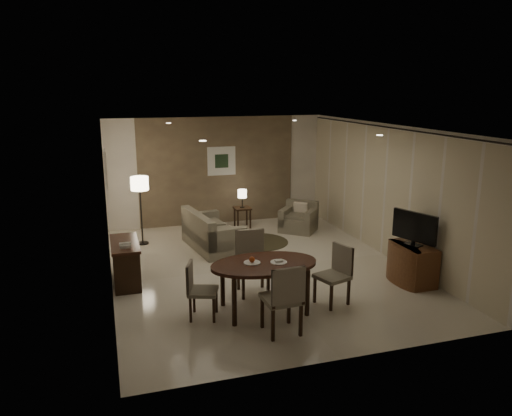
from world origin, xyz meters
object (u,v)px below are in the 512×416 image
object	(u,v)px
chair_far	(253,264)
chair_right	(332,276)
console_desk	(126,263)
chair_near	(281,298)
armchair	(298,217)
tv_cabinet	(413,264)
side_table	(242,217)
dining_table	(264,287)
chair_left	(203,291)
sofa	(213,230)
floor_lamp	(141,211)

from	to	relation	value
chair_far	chair_right	xyz separation A→B (m)	(1.09, -0.78, -0.05)
console_desk	chair_near	size ratio (longest dim) A/B	1.14
chair_right	armchair	bearing A→B (deg)	147.29
tv_cabinet	side_table	bearing A→B (deg)	113.82
tv_cabinet	chair_near	bearing A→B (deg)	-159.78
dining_table	chair_left	world-z (taller)	chair_left
chair_right	chair_near	bearing A→B (deg)	-77.41
chair_left	sofa	world-z (taller)	chair_left
floor_lamp	chair_near	bearing A→B (deg)	-72.11
side_table	chair_near	bearing A→B (deg)	-99.94
chair_far	chair_left	size ratio (longest dim) A/B	1.22
chair_near	armchair	bearing A→B (deg)	-117.23
chair_far	sofa	world-z (taller)	chair_far
chair_right	armchair	distance (m)	4.17
armchair	console_desk	bearing A→B (deg)	-113.14
chair_left	chair_right	distance (m)	2.07
console_desk	tv_cabinet	bearing A→B (deg)	-17.05
dining_table	chair_far	world-z (taller)	chair_far
tv_cabinet	floor_lamp	size ratio (longest dim) A/B	0.59
dining_table	sofa	xyz separation A→B (m)	(-0.09, 3.29, 0.01)
sofa	floor_lamp	xyz separation A→B (m)	(-1.44, 0.75, 0.36)
chair_right	tv_cabinet	bearing A→B (deg)	84.65
dining_table	chair_near	distance (m)	0.76
sofa	console_desk	bearing A→B (deg)	118.69
chair_far	side_table	bearing A→B (deg)	81.14
armchair	floor_lamp	world-z (taller)	floor_lamp
dining_table	chair_right	world-z (taller)	chair_right
chair_right	sofa	distance (m)	3.58
floor_lamp	side_table	bearing A→B (deg)	14.45
console_desk	sofa	bearing A→B (deg)	37.65
sofa	armchair	size ratio (longest dim) A/B	2.17
sofa	side_table	xyz separation A→B (m)	(1.05, 1.40, -0.15)
tv_cabinet	side_table	world-z (taller)	tv_cabinet
armchair	side_table	xyz separation A→B (m)	(-1.20, 0.74, -0.10)
sofa	side_table	distance (m)	1.76
chair_left	chair_far	bearing A→B (deg)	-37.53
chair_near	chair_right	xyz separation A→B (m)	(1.10, 0.66, -0.05)
sofa	armchair	bearing A→B (deg)	-82.64
dining_table	floor_lamp	size ratio (longest dim) A/B	1.10
chair_near	sofa	xyz separation A→B (m)	(-0.10, 4.03, -0.12)
chair_near	sofa	distance (m)	4.04
floor_lamp	tv_cabinet	bearing A→B (deg)	-40.10
chair_near	chair_right	world-z (taller)	chair_near
dining_table	armchair	world-z (taller)	dining_table
chair_far	chair_right	bearing A→B (deg)	-31.13
chair_far	floor_lamp	bearing A→B (deg)	119.27
sofa	side_table	bearing A→B (deg)	-45.97
chair_far	chair_left	xyz separation A→B (m)	(-0.98, -0.65, -0.10)
chair_left	floor_lamp	distance (m)	4.06
chair_near	chair_far	xyz separation A→B (m)	(0.02, 1.43, 0.00)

